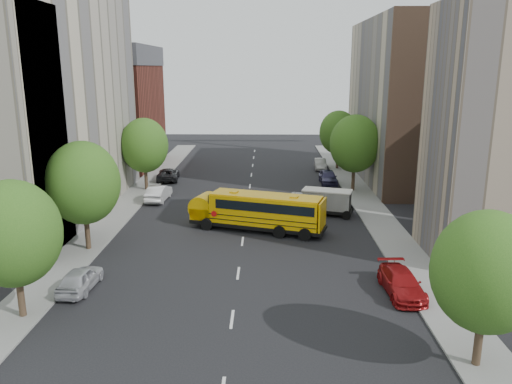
{
  "coord_description": "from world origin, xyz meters",
  "views": [
    {
      "loc": [
        1.7,
        -37.6,
        12.78
      ],
      "look_at": [
        0.95,
        2.0,
        2.86
      ],
      "focal_mm": 35.0,
      "sensor_mm": 36.0,
      "label": 1
    }
  ],
  "objects_px": {
    "street_tree_3": "(487,272)",
    "parked_car_1": "(159,193)",
    "street_tree_0": "(13,234)",
    "parked_car_3": "(401,283)",
    "parked_car_5": "(320,164)",
    "street_tree_2": "(144,145)",
    "street_tree_1": "(83,183)",
    "parked_car_2": "(168,174)",
    "safari_truck": "(322,201)",
    "parked_car_0": "(80,279)",
    "street_tree_4": "(355,144)",
    "street_tree_5": "(338,133)",
    "parked_car_4": "(328,177)",
    "school_bus": "(256,210)"
  },
  "relations": [
    {
      "from": "street_tree_1",
      "to": "parked_car_2",
      "type": "distance_m",
      "value": 23.37
    },
    {
      "from": "safari_truck",
      "to": "parked_car_5",
      "type": "distance_m",
      "value": 20.56
    },
    {
      "from": "parked_car_2",
      "to": "school_bus",
      "type": "bearing_deg",
      "value": 114.38
    },
    {
      "from": "street_tree_1",
      "to": "parked_car_0",
      "type": "xyz_separation_m",
      "value": [
        1.82,
        -6.6,
        -4.26
      ]
    },
    {
      "from": "parked_car_5",
      "to": "street_tree_4",
      "type": "bearing_deg",
      "value": -76.91
    },
    {
      "from": "street_tree_2",
      "to": "parked_car_1",
      "type": "relative_size",
      "value": 1.64
    },
    {
      "from": "safari_truck",
      "to": "parked_car_2",
      "type": "distance_m",
      "value": 21.28
    },
    {
      "from": "street_tree_1",
      "to": "parked_car_3",
      "type": "xyz_separation_m",
      "value": [
        20.6,
        -6.81,
        -4.26
      ]
    },
    {
      "from": "parked_car_3",
      "to": "safari_truck",
      "type": "bearing_deg",
      "value": 97.17
    },
    {
      "from": "street_tree_3",
      "to": "safari_truck",
      "type": "relative_size",
      "value": 1.26
    },
    {
      "from": "street_tree_5",
      "to": "parked_car_4",
      "type": "height_order",
      "value": "street_tree_5"
    },
    {
      "from": "street_tree_4",
      "to": "parked_car_3",
      "type": "relative_size",
      "value": 1.71
    },
    {
      "from": "parked_car_2",
      "to": "parked_car_5",
      "type": "height_order",
      "value": "parked_car_2"
    },
    {
      "from": "safari_truck",
      "to": "street_tree_2",
      "type": "bearing_deg",
      "value": 170.09
    },
    {
      "from": "street_tree_1",
      "to": "street_tree_3",
      "type": "xyz_separation_m",
      "value": [
        22.0,
        -14.0,
        -0.5
      ]
    },
    {
      "from": "street_tree_5",
      "to": "parked_car_1",
      "type": "bearing_deg",
      "value": -140.61
    },
    {
      "from": "street_tree_2",
      "to": "parked_car_5",
      "type": "height_order",
      "value": "street_tree_2"
    },
    {
      "from": "school_bus",
      "to": "parked_car_1",
      "type": "height_order",
      "value": "school_bus"
    },
    {
      "from": "parked_car_3",
      "to": "parked_car_5",
      "type": "height_order",
      "value": "parked_car_3"
    },
    {
      "from": "parked_car_1",
      "to": "parked_car_2",
      "type": "bearing_deg",
      "value": -81.82
    },
    {
      "from": "street_tree_5",
      "to": "parked_car_2",
      "type": "xyz_separation_m",
      "value": [
        -20.6,
        -7.06,
        -4.0
      ]
    },
    {
      "from": "school_bus",
      "to": "parked_car_3",
      "type": "xyz_separation_m",
      "value": [
        8.61,
        -11.52,
        -1.03
      ]
    },
    {
      "from": "safari_truck",
      "to": "street_tree_4",
      "type": "bearing_deg",
      "value": 80.03
    },
    {
      "from": "street_tree_1",
      "to": "safari_truck",
      "type": "distance_m",
      "value": 20.4
    },
    {
      "from": "school_bus",
      "to": "parked_car_0",
      "type": "height_order",
      "value": "school_bus"
    },
    {
      "from": "street_tree_0",
      "to": "safari_truck",
      "type": "distance_m",
      "value": 26.46
    },
    {
      "from": "safari_truck",
      "to": "parked_car_1",
      "type": "height_order",
      "value": "safari_truck"
    },
    {
      "from": "street_tree_5",
      "to": "school_bus",
      "type": "height_order",
      "value": "street_tree_5"
    },
    {
      "from": "street_tree_2",
      "to": "parked_car_3",
      "type": "distance_m",
      "value": 32.51
    },
    {
      "from": "street_tree_0",
      "to": "street_tree_2",
      "type": "bearing_deg",
      "value": 90.0
    },
    {
      "from": "street_tree_5",
      "to": "parked_car_0",
      "type": "relative_size",
      "value": 1.84
    },
    {
      "from": "street_tree_0",
      "to": "street_tree_4",
      "type": "distance_m",
      "value": 35.61
    },
    {
      "from": "street_tree_2",
      "to": "street_tree_0",
      "type": "bearing_deg",
      "value": -90.0
    },
    {
      "from": "safari_truck",
      "to": "parked_car_0",
      "type": "xyz_separation_m",
      "value": [
        -15.93,
        -15.93,
        -0.51
      ]
    },
    {
      "from": "street_tree_3",
      "to": "parked_car_0",
      "type": "distance_m",
      "value": 21.82
    },
    {
      "from": "parked_car_0",
      "to": "parked_car_1",
      "type": "height_order",
      "value": "parked_car_1"
    },
    {
      "from": "street_tree_4",
      "to": "parked_car_0",
      "type": "bearing_deg",
      "value": -129.35
    },
    {
      "from": "street_tree_0",
      "to": "street_tree_5",
      "type": "distance_m",
      "value": 45.65
    },
    {
      "from": "street_tree_2",
      "to": "parked_car_1",
      "type": "distance_m",
      "value": 6.28
    },
    {
      "from": "street_tree_1",
      "to": "parked_car_3",
      "type": "bearing_deg",
      "value": -18.29
    },
    {
      "from": "parked_car_2",
      "to": "parked_car_4",
      "type": "distance_m",
      "value": 18.46
    },
    {
      "from": "street_tree_0",
      "to": "street_tree_1",
      "type": "distance_m",
      "value": 10.0
    },
    {
      "from": "school_bus",
      "to": "parked_car_4",
      "type": "xyz_separation_m",
      "value": [
        7.81,
        16.68,
        -0.95
      ]
    },
    {
      "from": "street_tree_3",
      "to": "parked_car_1",
      "type": "height_order",
      "value": "street_tree_3"
    },
    {
      "from": "street_tree_0",
      "to": "parked_car_0",
      "type": "xyz_separation_m",
      "value": [
        1.82,
        3.4,
        -3.95
      ]
    },
    {
      "from": "school_bus",
      "to": "parked_car_0",
      "type": "relative_size",
      "value": 2.74
    },
    {
      "from": "street_tree_3",
      "to": "safari_truck",
      "type": "bearing_deg",
      "value": 100.32
    },
    {
      "from": "street_tree_3",
      "to": "street_tree_4",
      "type": "bearing_deg",
      "value": 90.0
    },
    {
      "from": "street_tree_5",
      "to": "parked_car_4",
      "type": "relative_size",
      "value": 1.65
    },
    {
      "from": "street_tree_0",
      "to": "parked_car_1",
      "type": "height_order",
      "value": "street_tree_0"
    }
  ]
}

